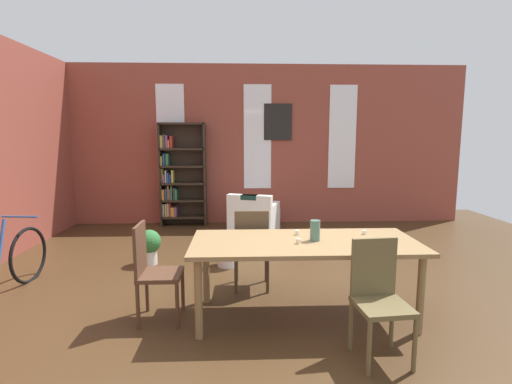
# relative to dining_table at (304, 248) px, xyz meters

# --- Properties ---
(ground_plane) EXTENTS (10.37, 10.37, 0.00)m
(ground_plane) POSITION_rel_dining_table_xyz_m (-0.27, 0.26, -0.69)
(ground_plane) COLOR #432E19
(back_wall_brick) EXTENTS (8.38, 0.12, 3.18)m
(back_wall_brick) POSITION_rel_dining_table_xyz_m (-0.27, 4.31, 0.90)
(back_wall_brick) COLOR brown
(back_wall_brick) RESTS_ON ground
(window_pane_0) EXTENTS (0.55, 0.02, 2.07)m
(window_pane_0) POSITION_rel_dining_table_xyz_m (-1.99, 4.24, 1.05)
(window_pane_0) COLOR white
(window_pane_1) EXTENTS (0.55, 0.02, 2.07)m
(window_pane_1) POSITION_rel_dining_table_xyz_m (-0.27, 4.24, 1.05)
(window_pane_1) COLOR white
(window_pane_2) EXTENTS (0.55, 0.02, 2.07)m
(window_pane_2) POSITION_rel_dining_table_xyz_m (1.46, 4.24, 1.05)
(window_pane_2) COLOR white
(dining_table) EXTENTS (2.17, 0.96, 0.77)m
(dining_table) POSITION_rel_dining_table_xyz_m (0.00, 0.00, 0.00)
(dining_table) COLOR olive
(dining_table) RESTS_ON ground
(vase_on_table) EXTENTS (0.10, 0.10, 0.20)m
(vase_on_table) POSITION_rel_dining_table_xyz_m (0.10, 0.00, 0.18)
(vase_on_table) COLOR #4C7266
(vase_on_table) RESTS_ON dining_table
(tealight_candle_0) EXTENTS (0.04, 0.04, 0.05)m
(tealight_candle_0) POSITION_rel_dining_table_xyz_m (-0.04, 0.23, 0.10)
(tealight_candle_0) COLOR silver
(tealight_candle_0) RESTS_ON dining_table
(tealight_candle_1) EXTENTS (0.04, 0.04, 0.05)m
(tealight_candle_1) POSITION_rel_dining_table_xyz_m (-0.08, -0.10, 0.10)
(tealight_candle_1) COLOR silver
(tealight_candle_1) RESTS_ON dining_table
(tealight_candle_2) EXTENTS (0.04, 0.04, 0.04)m
(tealight_candle_2) POSITION_rel_dining_table_xyz_m (0.65, 0.22, 0.10)
(tealight_candle_2) COLOR silver
(tealight_candle_2) RESTS_ON dining_table
(dining_chair_near_right) EXTENTS (0.44, 0.44, 0.95)m
(dining_chair_near_right) POSITION_rel_dining_table_xyz_m (0.48, -0.71, -0.18)
(dining_chair_near_right) COLOR brown
(dining_chair_near_right) RESTS_ON ground
(dining_chair_far_left) EXTENTS (0.41, 0.41, 0.95)m
(dining_chair_far_left) POSITION_rel_dining_table_xyz_m (-0.49, 0.70, -0.18)
(dining_chair_far_left) COLOR #4A3928
(dining_chair_far_left) RESTS_ON ground
(dining_chair_head_left) EXTENTS (0.40, 0.40, 0.95)m
(dining_chair_head_left) POSITION_rel_dining_table_xyz_m (-1.46, -0.00, -0.18)
(dining_chair_head_left) COLOR #4E3121
(dining_chair_head_left) RESTS_ON ground
(bookshelf_tall) EXTENTS (0.90, 0.29, 2.03)m
(bookshelf_tall) POSITION_rel_dining_table_xyz_m (-1.81, 4.07, 0.31)
(bookshelf_tall) COLOR #2D2319
(bookshelf_tall) RESTS_ON ground
(armchair_white) EXTENTS (1.01, 1.01, 0.75)m
(armchair_white) POSITION_rel_dining_table_xyz_m (-0.37, 3.36, -0.42)
(armchair_white) COLOR white
(armchair_white) RESTS_ON ground
(potted_plant_by_shelf) EXTENTS (0.35, 0.35, 0.47)m
(potted_plant_by_shelf) POSITION_rel_dining_table_xyz_m (-0.80, 1.54, -0.44)
(potted_plant_by_shelf) COLOR silver
(potted_plant_by_shelf) RESTS_ON ground
(potted_plant_corner) EXTENTS (0.33, 0.33, 0.49)m
(potted_plant_corner) POSITION_rel_dining_table_xyz_m (-1.88, 1.66, -0.41)
(potted_plant_corner) COLOR silver
(potted_plant_corner) RESTS_ON ground
(striped_rug) EXTENTS (1.25, 0.96, 0.01)m
(striped_rug) POSITION_rel_dining_table_xyz_m (-0.50, 2.91, -0.69)
(striped_rug) COLOR black
(striped_rug) RESTS_ON ground
(framed_picture) EXTENTS (0.56, 0.03, 0.72)m
(framed_picture) POSITION_rel_dining_table_xyz_m (0.14, 4.24, 1.36)
(framed_picture) COLOR black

